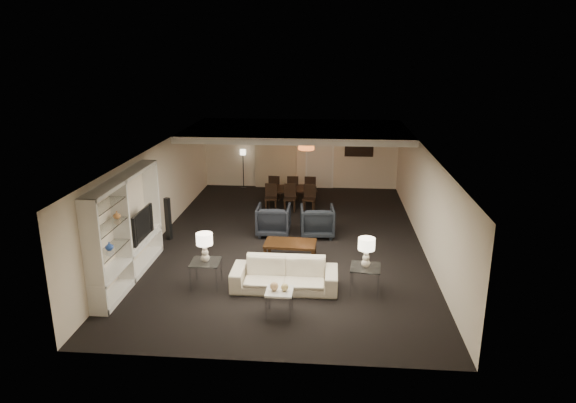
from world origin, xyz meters
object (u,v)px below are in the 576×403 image
(armchair_right, at_px, (317,221))
(chair_fl, at_px, (275,187))
(television, at_px, (138,224))
(chair_nl, at_px, (271,198))
(side_table_left, at_px, (206,274))
(chair_nr, at_px, (309,199))
(chair_nm, at_px, (290,198))
(pendant_light, at_px, (306,146))
(floor_speaker, at_px, (168,219))
(armchair_left, at_px, (273,220))
(marble_table, at_px, (279,302))
(vase_blue, at_px, (109,246))
(coffee_table, at_px, (290,251))
(side_table_right, at_px, (365,279))
(floor_lamp, at_px, (243,169))
(table_lamp_left, at_px, (205,248))
(dining_table, at_px, (291,197))
(table_lamp_right, at_px, (366,253))
(chair_fm, at_px, (293,187))
(sofa, at_px, (285,275))
(chair_fr, at_px, (311,188))

(armchair_right, xyz_separation_m, chair_fl, (-1.52, 3.42, 0.00))
(television, bearing_deg, chair_nl, -28.60)
(side_table_left, distance_m, chair_nr, 5.77)
(armchair_right, bearing_deg, chair_nm, -71.62)
(pendant_light, relative_size, floor_speaker, 0.45)
(armchair_left, relative_size, marble_table, 1.79)
(vase_blue, bearing_deg, coffee_table, 33.44)
(vase_blue, bearing_deg, chair_nm, 62.72)
(television, bearing_deg, side_table_right, -98.78)
(chair_fl, bearing_deg, floor_lamp, -39.08)
(armchair_left, height_order, marble_table, armchair_left)
(pendant_light, distance_m, television, 6.65)
(coffee_table, xyz_separation_m, table_lamp_left, (-1.70, -1.60, 0.67))
(television, xyz_separation_m, dining_table, (3.12, 5.27, -0.80))
(television, bearing_deg, floor_lamp, -9.53)
(side_table_right, height_order, chair_nm, chair_nm)
(table_lamp_left, relative_size, television, 0.54)
(side_table_left, distance_m, floor_lamp, 8.06)
(side_table_left, xyz_separation_m, chair_nm, (1.38, 5.42, 0.13))
(table_lamp_right, xyz_separation_m, chair_fm, (-2.02, 6.72, -0.47))
(table_lamp_left, height_order, television, television)
(sofa, height_order, side_table_left, sofa)
(armchair_right, bearing_deg, sofa, 74.60)
(pendant_light, xyz_separation_m, table_lamp_right, (1.56, -6.33, -1.02))
(marble_table, relative_size, floor_lamp, 0.36)
(pendant_light, relative_size, table_lamp_left, 0.81)
(side_table_left, distance_m, floor_speaker, 3.18)
(chair_nl, distance_m, chair_nm, 0.60)
(table_lamp_right, bearing_deg, chair_fr, 101.93)
(television, bearing_deg, pendant_light, -32.87)
(table_lamp_left, height_order, vase_blue, vase_blue)
(television, height_order, chair_nm, television)
(pendant_light, distance_m, chair_fm, 1.61)
(sofa, relative_size, coffee_table, 1.82)
(pendant_light, height_order, chair_fm, pendant_light)
(table_lamp_right, distance_m, television, 5.20)
(pendant_light, height_order, side_table_left, pendant_light)
(coffee_table, relative_size, chair_fm, 1.46)
(table_lamp_right, height_order, dining_table, table_lamp_right)
(chair_fr, distance_m, floor_lamp, 2.84)
(chair_nr, distance_m, floor_lamp, 3.63)
(coffee_table, distance_m, side_table_left, 2.34)
(pendant_light, distance_m, floor_speaker, 5.23)
(sofa, relative_size, chair_nl, 2.66)
(marble_table, relative_size, vase_blue, 2.91)
(armchair_right, height_order, chair_fl, chair_fl)
(side_table_right, distance_m, table_lamp_right, 0.61)
(armchair_right, relative_size, floor_lamp, 0.64)
(marble_table, relative_size, chair_nm, 0.61)
(sofa, height_order, coffee_table, sofa)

